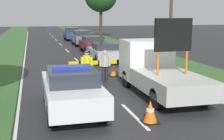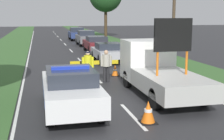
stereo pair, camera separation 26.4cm
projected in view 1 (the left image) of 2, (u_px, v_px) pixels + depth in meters
name	position (u px, v px, depth m)	size (l,w,h in m)	color
ground_plane	(118.00, 100.00, 12.24)	(160.00, 160.00, 0.00)	#28282B
lane_markings	(66.00, 49.00, 29.95)	(7.60, 70.56, 0.01)	silver
grass_verge_left	(2.00, 50.00, 29.84)	(4.11, 120.00, 0.03)	#38602D
grass_verge_right	(121.00, 46.00, 32.76)	(4.11, 120.00, 0.03)	#38602D
police_car	(72.00, 89.00, 10.76)	(1.83, 4.69, 1.60)	white
work_truck	(157.00, 69.00, 13.27)	(2.12, 5.53, 3.19)	white
road_barrier	(98.00, 64.00, 15.96)	(2.99, 0.08, 1.00)	black
police_officer	(87.00, 65.00, 14.82)	(0.58, 0.37, 1.62)	#191E38
pedestrian_civilian	(105.00, 63.00, 15.36)	(0.57, 0.37, 1.60)	#232326
traffic_cone_near_police	(113.00, 71.00, 17.04)	(0.43, 0.43, 0.60)	black
traffic_cone_centre_front	(150.00, 112.00, 9.65)	(0.51, 0.51, 0.70)	black
queued_car_sedan_silver	(105.00, 52.00, 22.03)	(1.89, 3.93, 1.36)	#B2B2B7
queued_car_wagon_maroon	(93.00, 44.00, 27.85)	(1.87, 4.45, 1.42)	maroon
queued_car_suv_grey	(82.00, 38.00, 33.85)	(1.78, 4.40, 1.62)	slate
queued_car_hatch_blue	(72.00, 34.00, 40.74)	(1.86, 4.24, 1.66)	navy
utility_pole	(171.00, 15.00, 20.13)	(1.20, 0.20, 6.31)	#473828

